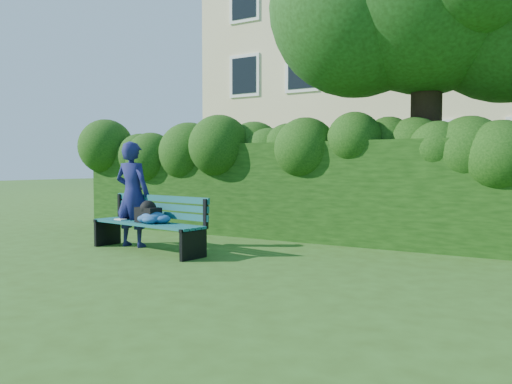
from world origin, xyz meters
The scene contains 5 objects.
ground centered at (0.00, 0.00, 0.00)m, with size 80.00×80.00×0.00m, color #33521A.
apartment_building centered at (0.00, 13.99, 6.00)m, with size 16.00×8.08×12.00m.
hedge centered at (0.00, 2.20, 0.90)m, with size 10.00×1.00×1.80m.
park_bench centered at (-1.41, -0.33, 0.50)m, with size 2.28×0.88×0.89m.
man_reading centered at (-2.00, -0.12, 0.89)m, with size 0.65×0.43×1.78m, color navy.
Camera 1 is at (4.06, -6.32, 1.37)m, focal length 35.00 mm.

